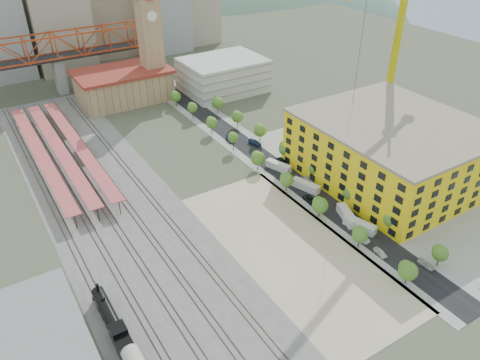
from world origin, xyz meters
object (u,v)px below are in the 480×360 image
site_trailer_c (306,186)px  site_trailer_d (279,166)px  site_trailer_b (347,216)px  site_trailer_a (360,225)px  clock_tower (149,28)px  tower_crane (396,26)px  construction_building (392,150)px  locomotive (113,323)px  car_0 (380,253)px

site_trailer_c → site_trailer_d: size_ratio=1.04×
site_trailer_d → site_trailer_b: bearing=-109.3°
site_trailer_a → site_trailer_c: (0.00, 22.46, 0.02)m
site_trailer_a → site_trailer_d: bearing=73.9°
clock_tower → tower_crane: (55.85, -75.27, 9.17)m
construction_building → tower_crane: 43.57m
construction_building → tower_crane: (21.85, 24.72, 28.46)m
locomotive → site_trailer_b: size_ratio=2.54×
clock_tower → locomotive: bearing=-117.2°
clock_tower → locomotive: clock_tower is taller
construction_building → clock_tower: bearing=108.8°
locomotive → site_trailer_d: 74.32m
clock_tower → tower_crane: bearing=-53.4°
site_trailer_a → locomotive: bearing=162.2°
construction_building → site_trailer_d: 34.64m
site_trailer_c → site_trailer_d: 13.70m
site_trailer_a → site_trailer_d: site_trailer_a is taller
site_trailer_a → site_trailer_b: bearing=73.9°
clock_tower → site_trailer_b: (8.00, -109.92, -27.44)m
car_0 → construction_building: bearing=47.7°
construction_building → locomotive: bearing=-172.1°
site_trailer_d → car_0: site_trailer_d is taller
clock_tower → site_trailer_c: size_ratio=5.80×
site_trailer_b → car_0: size_ratio=2.26×
clock_tower → site_trailer_c: clock_tower is taller
site_trailer_c → car_0: size_ratio=2.21×
tower_crane → site_trailer_d: size_ratio=7.09×
construction_building → tower_crane: tower_crane is taller
site_trailer_a → car_0: site_trailer_a is taller
locomotive → site_trailer_b: locomotive is taller
construction_building → locomotive: 93.17m
tower_crane → site_trailer_b: size_ratio=6.70×
construction_building → site_trailer_d: size_ratio=5.85×
site_trailer_a → car_0: 10.69m
tower_crane → site_trailer_a: tower_crane is taller
site_trailer_a → car_0: (-3.00, -10.25, -0.52)m
tower_crane → site_trailer_c: tower_crane is taller
clock_tower → tower_crane: tower_crane is taller
construction_building → car_0: bearing=-139.2°
tower_crane → site_trailer_d: bearing=-176.0°
tower_crane → site_trailer_c: size_ratio=6.85×
site_trailer_b → site_trailer_c: size_ratio=1.02×
site_trailer_b → site_trailer_d: 31.29m
locomotive → site_trailer_d: locomotive is taller
site_trailer_d → car_0: 46.51m
car_0 → clock_tower: bearing=99.2°
site_trailer_b → site_trailer_d: site_trailer_b is taller
locomotive → site_trailer_c: 69.10m
tower_crane → site_trailer_b: (-47.85, -34.64, -36.62)m
clock_tower → site_trailer_a: (8.00, -114.79, -27.49)m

